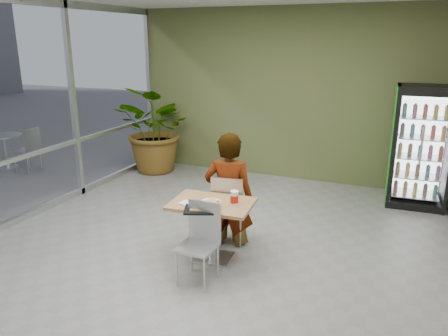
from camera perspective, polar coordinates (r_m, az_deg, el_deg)
The scene contains 13 objects.
ground at distance 5.65m, azimuth -2.16°, elevation -11.10°, with size 7.00×7.00×0.00m, color gray.
room_envelope at distance 5.11m, azimuth -2.35°, elevation 5.01°, with size 6.00×7.00×3.20m, color beige, non-canonical shape.
storefront_frame at distance 6.93m, azimuth -25.52°, elevation 6.48°, with size 0.10×7.00×3.20m, color #B5B8BA, non-canonical shape.
dining_table at distance 5.29m, azimuth -1.57°, elevation -6.65°, with size 1.02×0.76×0.75m.
chair_far at distance 5.70m, azimuth 0.60°, elevation -4.76°, with size 0.47×0.48×0.94m.
chair_near at distance 4.91m, azimuth -3.02°, elevation -8.78°, with size 0.40×0.41×0.89m.
seated_woman at distance 5.73m, azimuth 0.65°, elevation -4.12°, with size 0.66×0.43×1.80m, color black.
pizza_plate at distance 5.21m, azimuth -1.74°, elevation -4.32°, with size 0.31×0.24×0.03m.
soda_cup at distance 5.10m, azimuth 1.37°, elevation -3.97°, with size 0.10×0.10×0.17m.
napkin_stack at distance 5.17m, azimuth -4.90°, elevation -4.59°, with size 0.15×0.15×0.02m, color white.
cafeteria_tray at distance 4.97m, azimuth -2.82°, elevation -5.43°, with size 0.41×0.30×0.02m, color black.
beverage_fridge at distance 7.59m, azimuth 24.26°, elevation 2.50°, with size 0.92×0.72×1.94m.
potted_plant at distance 8.88m, azimuth -8.67°, elevation 5.00°, with size 1.57×1.36×1.74m, color #2C6729.
Camera 1 is at (2.16, -4.51, 2.62)m, focal length 35.00 mm.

